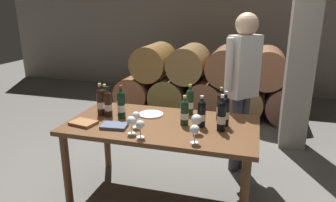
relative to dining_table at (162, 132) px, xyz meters
The scene contains 25 objects.
ground_plane 0.67m from the dining_table, ahead, with size 14.00×14.00×0.00m, color #66635E.
cellar_back_wall 4.26m from the dining_table, 90.00° to the left, with size 10.00×0.24×2.80m, color gray.
barrel_stack 2.60m from the dining_table, 90.00° to the left, with size 3.12×0.90×1.15m.
stone_pillar 2.16m from the dining_table, 50.91° to the left, with size 0.32×0.32×2.60m, color gray.
dining_table is the anchor object (origin of this frame).
wine_bottle_0 0.29m from the dining_table, ahead, with size 0.07×0.07×0.27m.
wine_bottle_1 0.42m from the dining_table, 58.54° to the left, with size 0.07×0.07×0.30m.
wine_bottle_2 0.60m from the dining_table, 10.04° to the left, with size 0.07×0.07×0.31m.
wine_bottle_3 0.46m from the dining_table, behind, with size 0.07×0.07×0.32m.
wine_bottle_4 0.59m from the dining_table, 23.95° to the left, with size 0.07×0.07×0.31m.
wine_bottle_5 0.41m from the dining_table, ahead, with size 0.07×0.07×0.28m.
wine_bottle_6 0.69m from the dining_table, 166.08° to the left, with size 0.07×0.07×0.28m.
wine_bottle_7 0.67m from the dining_table, behind, with size 0.07×0.07×0.31m.
wine_bottle_8 0.58m from the dining_table, behind, with size 0.07×0.07×0.29m.
wine_bottle_9 0.58m from the dining_table, ahead, with size 0.07×0.07×0.32m.
wine_glass_0 0.31m from the dining_table, 139.65° to the right, with size 0.07×0.07×0.14m.
wine_glass_1 0.42m from the dining_table, 21.72° to the right, with size 0.09×0.09×0.16m.
wine_glass_2 0.53m from the dining_table, 42.51° to the right, with size 0.08×0.08×0.15m.
wine_glass_3 0.40m from the dining_table, 119.73° to the right, with size 0.08×0.08×0.15m.
wine_glass_4 0.41m from the dining_table, 101.41° to the right, with size 0.07×0.07×0.15m.
wine_glass_5 0.53m from the dining_table, 162.37° to the left, with size 0.07×0.07×0.14m.
tasting_notebook 0.44m from the dining_table, 149.91° to the right, with size 0.22×0.16×0.03m, color #4C5670.
leather_ledger 0.71m from the dining_table, 161.21° to the right, with size 0.22×0.16×0.03m, color #936038.
serving_plate 0.26m from the dining_table, 132.94° to the left, with size 0.24×0.24×0.01m, color white.
sommelier_presenting 1.06m from the dining_table, 48.85° to the left, with size 0.35×0.39×1.72m.
Camera 1 is at (0.78, -2.50, 1.77)m, focal length 33.13 mm.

